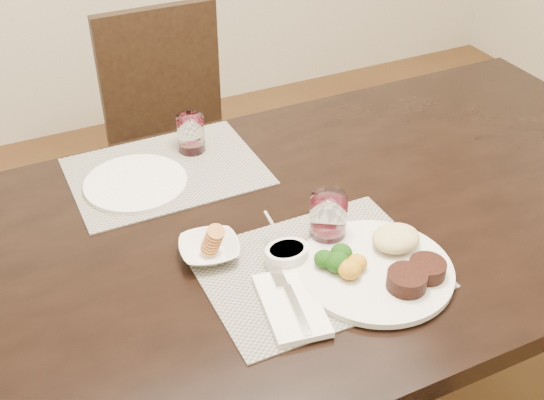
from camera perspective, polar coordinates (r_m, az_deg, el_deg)
name	(u,v)px	position (r m, az deg, el deg)	size (l,w,h in m)	color
dining_table	(301,248)	(1.58, 2.45, -4.07)	(2.00, 1.00, 0.75)	black
chair_far	(174,129)	(2.39, -8.17, 5.88)	(0.42, 0.42, 0.90)	black
placemat_near	(317,269)	(1.40, 3.75, -5.77)	(0.46, 0.34, 0.00)	gray
placemat_far	(166,171)	(1.70, -8.84, 2.38)	(0.46, 0.34, 0.00)	gray
dinner_plate	(383,265)	(1.39, 9.26, -5.38)	(0.31, 0.31, 0.06)	silver
napkin_fork	(291,305)	(1.31, 1.63, -8.74)	(0.14, 0.20, 0.02)	white
steak_knife	(422,263)	(1.43, 12.45, -5.15)	(0.04, 0.21, 0.01)	white
cracker_bowl	(209,249)	(1.42, -5.26, -4.10)	(0.15, 0.15, 0.06)	silver
sauce_ramekin	(287,254)	(1.39, 1.23, -4.57)	(0.09, 0.14, 0.07)	silver
wine_glass_near	(328,220)	(1.44, 4.72, -1.69)	(0.08, 0.08, 0.11)	silver
far_plate	(136,183)	(1.66, -11.34, 1.40)	(0.25, 0.25, 0.01)	silver
wine_glass_far	(191,135)	(1.75, -6.78, 5.38)	(0.07, 0.07, 0.10)	silver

